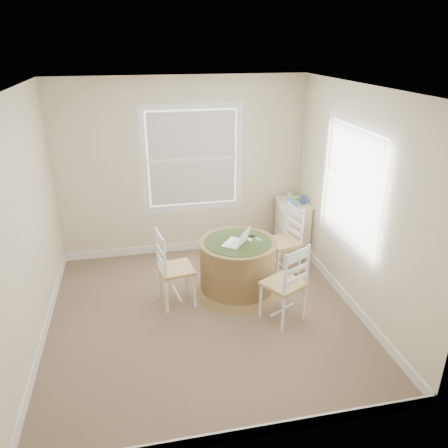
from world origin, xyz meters
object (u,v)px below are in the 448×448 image
object	(u,v)px
chair_near	(284,283)
chair_right	(283,242)
corner_chest	(292,227)
round_table	(238,264)
laptop	(236,242)
chair_left	(176,269)

from	to	relation	value
chair_near	chair_right	xyz separation A→B (m)	(0.35, 1.05, 0.00)
chair_right	corner_chest	world-z (taller)	chair_right
round_table	chair_near	xyz separation A→B (m)	(0.36, -0.73, 0.09)
chair_near	corner_chest	bearing A→B (deg)	-142.08
chair_near	laptop	world-z (taller)	chair_near
corner_chest	chair_left	bearing A→B (deg)	-143.42
corner_chest	chair_right	bearing A→B (deg)	-113.90
chair_near	corner_chest	world-z (taller)	chair_near
chair_right	chair_near	bearing A→B (deg)	-31.24
laptop	corner_chest	bearing A→B (deg)	169.30
round_table	corner_chest	bearing A→B (deg)	21.86
corner_chest	laptop	bearing A→B (deg)	-130.99
round_table	corner_chest	world-z (taller)	corner_chest
chair_right	laptop	world-z (taller)	chair_right
round_table	chair_right	bearing A→B (deg)	5.20
round_table	chair_near	distance (m)	0.82
chair_left	chair_near	size ratio (longest dim) A/B	1.00
chair_left	laptop	size ratio (longest dim) A/B	2.35
round_table	laptop	xyz separation A→B (m)	(-0.03, -0.06, 0.35)
chair_near	corner_chest	size ratio (longest dim) A/B	1.18
chair_left	laptop	bearing A→B (deg)	-94.31
round_table	chair_right	xyz separation A→B (m)	(0.71, 0.33, 0.09)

